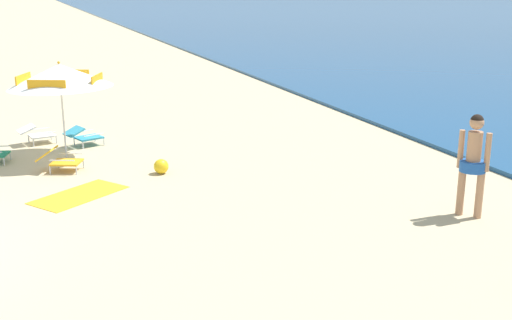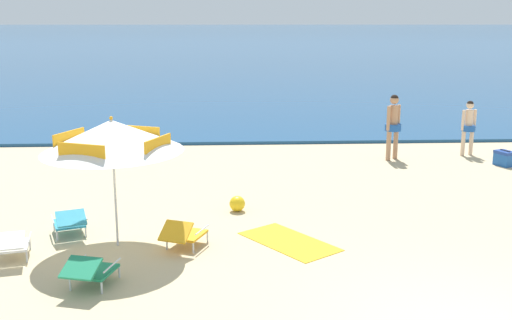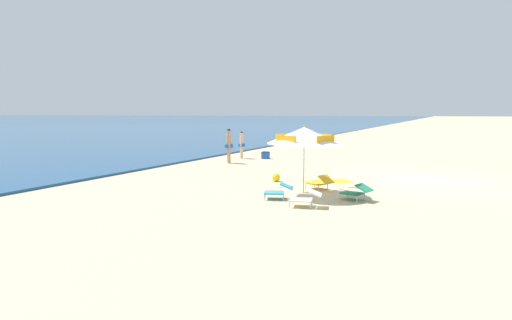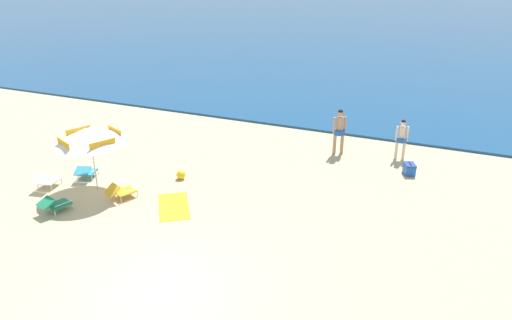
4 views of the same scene
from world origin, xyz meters
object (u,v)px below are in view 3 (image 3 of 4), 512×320
object	(u,v)px
lounge_chair_spare_folded	(306,197)
cooler_box	(266,155)
lounge_chair_under_umbrella	(278,190)
person_standing_beside	(242,143)
person_standing_near_shore	(229,143)
beach_ball	(276,177)
lounge_chair_facing_sea	(356,191)
beach_towel	(327,181)
lounge_chair_beside_umbrella	(320,182)
beach_umbrella_striped_main	(304,136)

from	to	relation	value
lounge_chair_spare_folded	cooler_box	xyz separation A→B (m)	(10.87, 6.02, -0.07)
lounge_chair_under_umbrella	lounge_chair_spare_folded	distance (m)	1.28
lounge_chair_under_umbrella	person_standing_beside	world-z (taller)	person_standing_beside
lounge_chair_spare_folded	cooler_box	size ratio (longest dim) A/B	1.65
person_standing_near_shore	lounge_chair_under_umbrella	bearing A→B (deg)	-141.89
cooler_box	beach_ball	distance (m)	8.05
lounge_chair_facing_sea	lounge_chair_under_umbrella	bearing A→B (deg)	110.70
lounge_chair_facing_sea	person_standing_near_shore	world-z (taller)	person_standing_near_shore
lounge_chair_under_umbrella	beach_towel	world-z (taller)	lounge_chair_under_umbrella
person_standing_beside	beach_ball	size ratio (longest dim) A/B	4.95
cooler_box	beach_towel	xyz separation A→B (m)	(-6.33, -5.40, -0.20)
beach_towel	person_standing_beside	bearing A→B (deg)	49.04
lounge_chair_facing_sea	beach_ball	xyz separation A→B (m)	(2.18, 3.50, -0.12)
lounge_chair_facing_sea	lounge_chair_spare_folded	xyz separation A→B (m)	(-1.50, 1.10, 0.00)
lounge_chair_under_umbrella	lounge_chair_beside_umbrella	world-z (taller)	lounge_chair_beside_umbrella
lounge_chair_spare_folded	beach_ball	xyz separation A→B (m)	(3.68, 2.40, -0.12)
person_standing_near_shore	cooler_box	size ratio (longest dim) A/B	3.09
beach_umbrella_striped_main	lounge_chair_spare_folded	xyz separation A→B (m)	(-1.59, -0.60, -1.64)
cooler_box	beach_towel	world-z (taller)	cooler_box
person_standing_near_shore	lounge_chair_beside_umbrella	bearing A→B (deg)	-129.35
beach_umbrella_striped_main	person_standing_near_shore	xyz separation A→B (m)	(6.48, 6.30, -0.87)
lounge_chair_beside_umbrella	cooler_box	bearing A→B (deg)	34.65
lounge_chair_facing_sea	person_standing_near_shore	distance (m)	10.38
lounge_chair_beside_umbrella	cooler_box	distance (m)	9.90
lounge_chair_beside_umbrella	person_standing_near_shore	xyz separation A→B (m)	(5.34, 6.51, 0.78)
lounge_chair_beside_umbrella	lounge_chair_under_umbrella	bearing A→B (deg)	161.17
lounge_chair_under_umbrella	lounge_chair_beside_umbrella	distance (m)	2.18
lounge_chair_spare_folded	beach_ball	size ratio (longest dim) A/B	3.03
beach_umbrella_striped_main	cooler_box	size ratio (longest dim) A/B	5.55
lounge_chair_spare_folded	cooler_box	bearing A→B (deg)	28.96
lounge_chair_under_umbrella	person_standing_beside	size ratio (longest dim) A/B	0.64
lounge_chair_facing_sea	beach_towel	world-z (taller)	lounge_chair_facing_sea
beach_umbrella_striped_main	person_standing_beside	xyz separation A→B (m)	(8.78, 6.72, -1.00)
lounge_chair_under_umbrella	beach_towel	bearing A→B (deg)	-7.03
lounge_chair_under_umbrella	lounge_chair_spare_folded	size ratio (longest dim) A/B	1.04
lounge_chair_beside_umbrella	lounge_chair_spare_folded	distance (m)	2.76
beach_umbrella_striped_main	lounge_chair_under_umbrella	world-z (taller)	beach_umbrella_striped_main
lounge_chair_facing_sea	cooler_box	world-z (taller)	lounge_chair_facing_sea
lounge_chair_facing_sea	lounge_chair_spare_folded	bearing A→B (deg)	143.67
lounge_chair_under_umbrella	beach_ball	distance (m)	3.28
lounge_chair_facing_sea	person_standing_beside	bearing A→B (deg)	43.51
person_standing_near_shore	beach_ball	size ratio (longest dim) A/B	5.69
beach_umbrella_striped_main	lounge_chair_facing_sea	size ratio (longest dim) A/B	3.30
beach_umbrella_striped_main	lounge_chair_beside_umbrella	distance (m)	2.01
person_standing_near_shore	beach_towel	bearing A→B (deg)	-119.28
lounge_chair_beside_umbrella	person_standing_near_shore	world-z (taller)	person_standing_near_shore
person_standing_near_shore	beach_towel	world-z (taller)	person_standing_near_shore
beach_umbrella_striped_main	beach_ball	bearing A→B (deg)	40.86
lounge_chair_spare_folded	lounge_chair_beside_umbrella	bearing A→B (deg)	8.12
lounge_chair_spare_folded	person_standing_near_shore	world-z (taller)	person_standing_near_shore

